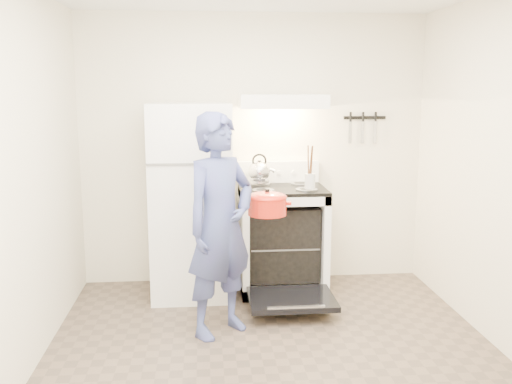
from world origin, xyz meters
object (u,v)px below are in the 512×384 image
stove_body (282,240)px  tea_kettle (259,170)px  dutch_oven (267,206)px  person (220,226)px  refrigerator (192,200)px

stove_body → tea_kettle: bearing=159.5°
dutch_oven → person: bearing=-151.3°
dutch_oven → tea_kettle: bearing=89.1°
refrigerator → dutch_oven: (0.60, -0.67, 0.08)m
refrigerator → person: size_ratio=1.02×
tea_kettle → person: (-0.38, -0.97, -0.27)m
refrigerator → stove_body: refrigerator is taller
stove_body → dutch_oven: bearing=-107.1°
stove_body → person: 1.13m
stove_body → person: bearing=-123.1°
tea_kettle → dutch_oven: tea_kettle is taller
person → stove_body: bearing=18.0°
person → dutch_oven: person is taller
stove_body → tea_kettle: size_ratio=3.13×
refrigerator → person: bearing=-75.4°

